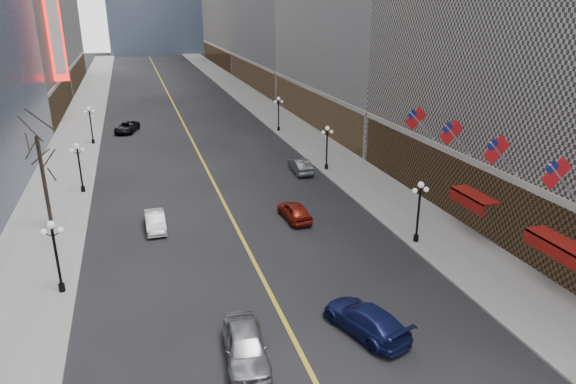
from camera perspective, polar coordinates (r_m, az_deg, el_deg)
sidewalk_east at (r=74.07m, az=-0.24°, el=7.59°), size 6.00×230.00×0.15m
sidewalk_west at (r=71.49m, az=-22.40°, el=5.61°), size 6.00×230.00×0.15m
lane_line at (r=81.18m, az=-11.93°, el=8.23°), size 0.25×200.00×0.02m
streetlamp_east_1 at (r=37.07m, az=14.36°, el=-1.46°), size 1.26×0.44×4.52m
streetlamp_east_2 at (r=52.46m, az=4.36°, el=5.44°), size 1.26×0.44×4.52m
streetlamp_east_3 at (r=69.13m, az=-1.06°, el=9.07°), size 1.26×0.44×4.52m
streetlamp_west_1 at (r=32.54m, az=-24.44°, el=-5.82°), size 1.26×0.44×4.52m
streetlamp_west_2 at (r=49.36m, az=-22.19°, el=3.04°), size 1.26×0.44×4.52m
streetlamp_west_3 at (r=66.81m, az=-21.09°, el=7.35°), size 1.26×0.44×4.52m
flag_2 at (r=31.86m, az=27.84°, el=1.60°), size 2.87×0.12×2.87m
flag_3 at (r=35.40m, az=22.34°, el=4.11°), size 2.87×0.12×2.87m
flag_4 at (r=39.25m, az=17.86°, el=6.11°), size 2.87×0.12×2.87m
flag_5 at (r=43.34m, az=14.18°, el=7.73°), size 2.87×0.12×2.87m
awning_b at (r=33.80m, az=27.66°, el=-5.06°), size 1.40×4.00×0.93m
awning_c at (r=39.34m, az=19.78°, el=-0.51°), size 1.40×4.00×0.93m
theatre_marquee at (r=79.92m, az=-24.39°, el=15.45°), size 2.00×0.55×12.00m
tree_west_far at (r=41.08m, az=-25.94°, el=4.12°), size 3.60×3.60×7.92m
car_nb_near at (r=25.57m, az=-4.75°, el=-16.68°), size 2.47×5.17×1.70m
car_nb_mid at (r=40.26m, az=-14.54°, el=-3.16°), size 1.47×4.08×1.34m
car_nb_far at (r=72.44m, az=-17.47°, el=6.89°), size 3.74×5.51×1.40m
car_sb_near at (r=27.71m, az=8.64°, el=-13.83°), size 3.70×5.69×1.53m
car_sb_mid at (r=40.71m, az=0.72°, el=-2.12°), size 1.97×4.39×1.47m
car_sb_far at (r=52.20m, az=1.40°, el=2.93°), size 1.65×4.43×1.45m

